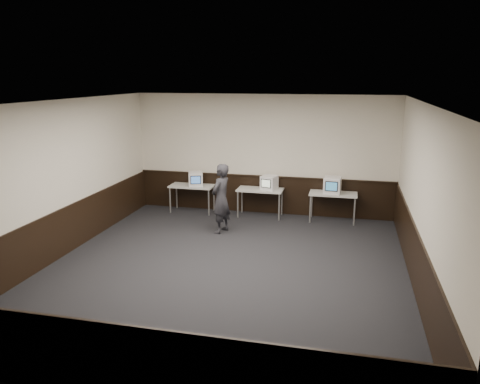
% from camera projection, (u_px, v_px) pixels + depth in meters
% --- Properties ---
extents(floor, '(8.00, 8.00, 0.00)m').
position_uv_depth(floor, '(225.00, 269.00, 9.13)').
color(floor, black).
rests_on(floor, ground).
extents(ceiling, '(8.00, 8.00, 0.00)m').
position_uv_depth(ceiling, '(224.00, 102.00, 8.35)').
color(ceiling, white).
rests_on(ceiling, back_wall).
extents(back_wall, '(7.00, 0.00, 7.00)m').
position_uv_depth(back_wall, '(263.00, 155.00, 12.52)').
color(back_wall, silver).
rests_on(back_wall, ground).
extents(front_wall, '(7.00, 0.00, 7.00)m').
position_uv_depth(front_wall, '(127.00, 276.00, 4.96)').
color(front_wall, silver).
rests_on(front_wall, ground).
extents(left_wall, '(0.00, 8.00, 8.00)m').
position_uv_depth(left_wall, '(59.00, 180.00, 9.52)').
color(left_wall, silver).
rests_on(left_wall, ground).
extents(right_wall, '(0.00, 8.00, 8.00)m').
position_uv_depth(right_wall, '(423.00, 200.00, 7.97)').
color(right_wall, silver).
rests_on(right_wall, ground).
extents(wainscot_back, '(6.98, 0.04, 1.00)m').
position_uv_depth(wainscot_back, '(263.00, 195.00, 12.77)').
color(wainscot_back, black).
rests_on(wainscot_back, back_wall).
extents(wainscot_front, '(6.98, 0.04, 1.00)m').
position_uv_depth(wainscot_front, '(134.00, 365.00, 5.25)').
color(wainscot_front, black).
rests_on(wainscot_front, front_wall).
extents(wainscot_left, '(0.04, 7.98, 1.00)m').
position_uv_depth(wainscot_left, '(65.00, 231.00, 9.78)').
color(wainscot_left, black).
rests_on(wainscot_left, left_wall).
extents(wainscot_right, '(0.04, 7.98, 1.00)m').
position_uv_depth(wainscot_right, '(416.00, 260.00, 8.24)').
color(wainscot_right, black).
rests_on(wainscot_right, right_wall).
extents(wainscot_rail, '(6.98, 0.06, 0.04)m').
position_uv_depth(wainscot_rail, '(263.00, 176.00, 12.62)').
color(wainscot_rail, black).
rests_on(wainscot_rail, wainscot_back).
extents(desk_left, '(1.20, 0.60, 0.75)m').
position_uv_depth(desk_left, '(192.00, 188.00, 12.79)').
color(desk_left, beige).
rests_on(desk_left, ground).
extents(desk_center, '(1.20, 0.60, 0.75)m').
position_uv_depth(desk_center, '(260.00, 192.00, 12.37)').
color(desk_center, beige).
rests_on(desk_center, ground).
extents(desk_right, '(1.20, 0.60, 0.75)m').
position_uv_depth(desk_right, '(333.00, 196.00, 11.94)').
color(desk_right, beige).
rests_on(desk_right, ground).
extents(emac_left, '(0.48, 0.50, 0.38)m').
position_uv_depth(emac_left, '(196.00, 179.00, 12.66)').
color(emac_left, white).
rests_on(emac_left, desk_left).
extents(emac_center, '(0.46, 0.48, 0.37)m').
position_uv_depth(emac_center, '(269.00, 183.00, 12.24)').
color(emac_center, white).
rests_on(emac_center, desk_center).
extents(emac_right, '(0.45, 0.48, 0.42)m').
position_uv_depth(emac_right, '(332.00, 185.00, 11.85)').
color(emac_right, white).
rests_on(emac_right, desk_right).
extents(person, '(0.57, 0.70, 1.67)m').
position_uv_depth(person, '(221.00, 198.00, 11.07)').
color(person, '#26262B').
rests_on(person, ground).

